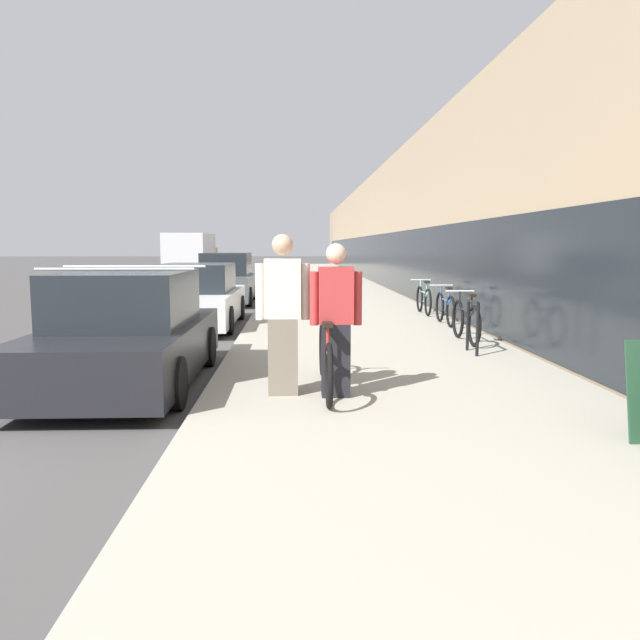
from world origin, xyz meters
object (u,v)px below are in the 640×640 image
Objects in this scene: bike_rack_hoop at (473,321)px; cruiser_bike_nearest at (466,321)px; vintage_roadster_curbside at (197,298)px; moving_truck at (192,255)px; person_bystander at (283,315)px; parked_sedan_curbside at (128,335)px; cruiser_bike_middle at (445,308)px; tandem_bicycle at (325,359)px; person_rider at (336,320)px; parked_sedan_far at (227,281)px; cruiser_bike_farthest at (424,300)px.

cruiser_bike_nearest reaches higher than bike_rack_hoop.
vintage_roadster_curbside is 0.65× the size of moving_truck.
person_bystander reaches higher than parked_sedan_curbside.
cruiser_bike_middle is 7.53m from parked_sedan_curbside.
parked_sedan_curbside is at bearing -82.30° from moving_truck.
vintage_roadster_curbside is (-5.05, 4.46, 0.01)m from bike_rack_hoop.
vintage_roadster_curbside is at bearing 171.57° from cruiser_bike_middle.
moving_truck is (-6.46, 29.91, 0.80)m from tandem_bicycle.
tandem_bicycle is 1.38× the size of person_rider.
parked_sedan_curbside is 6.02m from vintage_roadster_curbside.
vintage_roadster_curbside is at bearing -90.26° from parked_sedan_far.
moving_truck reaches higher than cruiser_bike_middle.
cruiser_bike_nearest is at bearing 50.25° from person_bystander.
tandem_bicycle is 30.61m from moving_truck.
cruiser_bike_farthest is at bearing 70.85° from tandem_bicycle.
person_rider is 0.38× the size of vintage_roadster_curbside.
parked_sedan_curbside is (-5.41, -7.34, 0.18)m from cruiser_bike_farthest.
parked_sedan_curbside is 29.26m from moving_truck.
cruiser_bike_farthest is at bearing 85.93° from bike_rack_hoop.
moving_truck reaches higher than parked_sedan_far.
parked_sedan_far is at bearing 90.10° from parked_sedan_curbside.
cruiser_bike_middle is at bearing -8.43° from vintage_roadster_curbside.
moving_truck is (-5.97, 30.08, 0.25)m from person_bystander.
person_rider is 0.40× the size of parked_sedan_curbside.
person_rider is 0.39× the size of parked_sedan_far.
cruiser_bike_farthest is 0.24× the size of moving_truck.
moving_truck is (-9.13, 26.28, 0.80)m from cruiser_bike_nearest.
cruiser_bike_nearest is (3.16, 3.80, -0.54)m from person_bystander.
person_rider is at bearing -130.37° from bike_rack_hoop.
bike_rack_hoop is 0.50× the size of cruiser_bike_farthest.
person_bystander is 0.43× the size of parked_sedan_curbside.
person_bystander is 2.35m from parked_sedan_curbside.
cruiser_bike_farthest is at bearing 90.74° from cruiser_bike_middle.
cruiser_bike_middle is at bearing 61.69° from person_bystander.
person_bystander is (-0.60, 0.13, 0.05)m from person_rider.
cruiser_bike_middle is (2.79, 6.42, -0.51)m from person_rider.
parked_sedan_curbside is at bearing -89.55° from vintage_roadster_curbside.
person_bystander is 13.24m from parked_sedan_far.
parked_sedan_far is (-5.02, 10.44, 0.08)m from bike_rack_hoop.
cruiser_bike_nearest is 27.83m from moving_truck.
person_rider is 2.93m from parked_sedan_curbside.
person_rider reaches higher than cruiser_bike_middle.
vintage_roadster_curbside is at bearing 110.42° from person_rider.
parked_sedan_far is at bearing 128.82° from cruiser_bike_middle.
parked_sedan_far reaches higher than tandem_bicycle.
person_bystander is at bearing 168.00° from person_rider.
bike_rack_hoop is at bearing -100.20° from cruiser_bike_nearest.
parked_sedan_far is (-2.56, 12.91, 0.22)m from tandem_bicycle.
person_bystander is 7.17m from cruiser_bike_middle.
person_rider is 9.01m from cruiser_bike_farthest.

